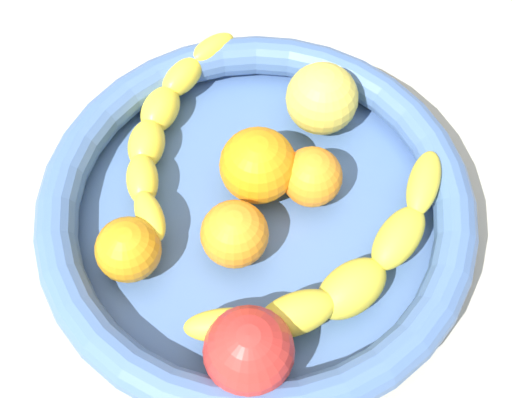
% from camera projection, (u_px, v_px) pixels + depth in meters
% --- Properties ---
extents(kitchen_counter, '(1.20, 1.20, 0.03)m').
position_uv_depth(kitchen_counter, '(256.00, 237.00, 0.64)').
color(kitchen_counter, '#ABA796').
rests_on(kitchen_counter, ground).
extents(fruit_bowl, '(0.36, 0.36, 0.06)m').
position_uv_depth(fruit_bowl, '(256.00, 212.00, 0.60)').
color(fruit_bowl, '#47679D').
rests_on(fruit_bowl, kitchen_counter).
extents(banana_draped_left, '(0.20, 0.13, 0.04)m').
position_uv_depth(banana_draped_left, '(163.00, 126.00, 0.63)').
color(banana_draped_left, yellow).
rests_on(banana_draped_left, fruit_bowl).
extents(banana_draped_right, '(0.26, 0.10, 0.04)m').
position_uv_depth(banana_draped_right, '(346.00, 271.00, 0.56)').
color(banana_draped_right, yellow).
rests_on(banana_draped_right, fruit_bowl).
extents(orange_front, '(0.05, 0.05, 0.05)m').
position_uv_depth(orange_front, '(235.00, 234.00, 0.57)').
color(orange_front, orange).
rests_on(orange_front, fruit_bowl).
extents(orange_mid_left, '(0.05, 0.05, 0.05)m').
position_uv_depth(orange_mid_left, '(312.00, 177.00, 0.60)').
color(orange_mid_left, orange).
rests_on(orange_mid_left, fruit_bowl).
extents(orange_mid_right, '(0.06, 0.06, 0.06)m').
position_uv_depth(orange_mid_right, '(258.00, 165.00, 0.60)').
color(orange_mid_right, orange).
rests_on(orange_mid_right, fruit_bowl).
extents(orange_rear, '(0.05, 0.05, 0.05)m').
position_uv_depth(orange_rear, '(128.00, 250.00, 0.57)').
color(orange_rear, orange).
rests_on(orange_rear, fruit_bowl).
extents(tomato_red, '(0.07, 0.07, 0.07)m').
position_uv_depth(tomato_red, '(249.00, 351.00, 0.52)').
color(tomato_red, red).
rests_on(tomato_red, fruit_bowl).
extents(apple_yellow, '(0.06, 0.06, 0.06)m').
position_uv_depth(apple_yellow, '(322.00, 99.00, 0.63)').
color(apple_yellow, '#DFC949').
rests_on(apple_yellow, fruit_bowl).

